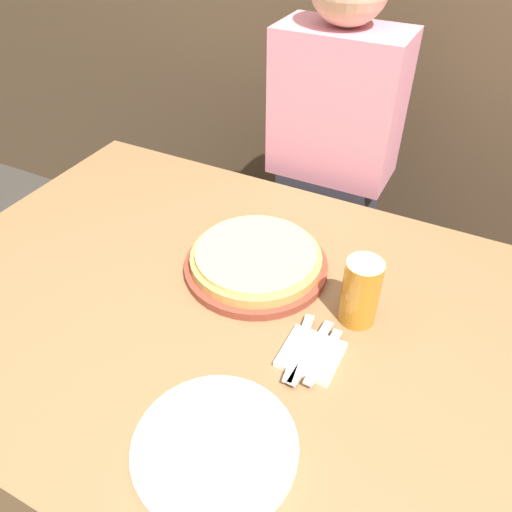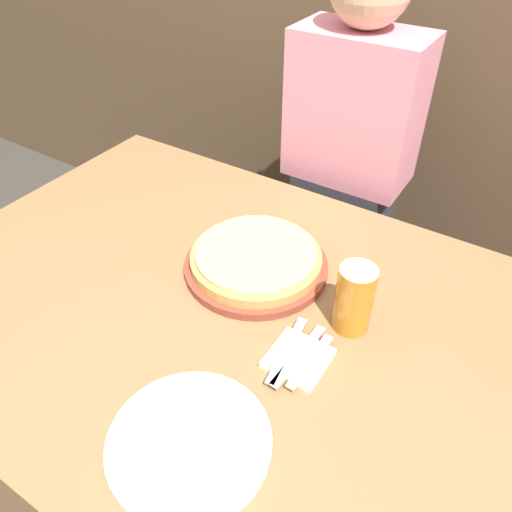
{
  "view_description": "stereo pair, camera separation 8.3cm",
  "coord_description": "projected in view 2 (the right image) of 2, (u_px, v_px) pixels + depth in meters",
  "views": [
    {
      "loc": [
        0.32,
        -0.64,
        1.5
      ],
      "look_at": [
        -0.08,
        0.13,
        0.78
      ],
      "focal_mm": 35.0,
      "sensor_mm": 36.0,
      "label": 1
    },
    {
      "loc": [
        0.39,
        -0.6,
        1.5
      ],
      "look_at": [
        -0.08,
        0.13,
        0.78
      ],
      "focal_mm": 35.0,
      "sensor_mm": 36.0,
      "label": 2
    }
  ],
  "objects": [
    {
      "name": "ground_plane",
      "position": [
        254.0,
        486.0,
        1.51
      ],
      "size": [
        12.0,
        12.0,
        0.0
      ],
      "primitive_type": "plane",
      "color": "#38332D"
    },
    {
      "name": "dining_table",
      "position": [
        254.0,
        417.0,
        1.28
      ],
      "size": [
        1.59,
        1.0,
        0.74
      ],
      "color": "olive",
      "rests_on": "ground_plane"
    },
    {
      "name": "pizza_on_board",
      "position": [
        256.0,
        261.0,
        1.14
      ],
      "size": [
        0.33,
        0.33,
        0.06
      ],
      "color": "brown",
      "rests_on": "dining_table"
    },
    {
      "name": "beer_glass",
      "position": [
        355.0,
        296.0,
        0.97
      ],
      "size": [
        0.08,
        0.08,
        0.15
      ],
      "color": "#B7701E",
      "rests_on": "dining_table"
    },
    {
      "name": "dinner_plate",
      "position": [
        189.0,
        443.0,
        0.81
      ],
      "size": [
        0.27,
        0.27,
        0.02
      ],
      "color": "white",
      "rests_on": "dining_table"
    },
    {
      "name": "napkin_stack",
      "position": [
        298.0,
        358.0,
        0.95
      ],
      "size": [
        0.11,
        0.11,
        0.01
      ],
      "color": "white",
      "rests_on": "dining_table"
    },
    {
      "name": "fork",
      "position": [
        287.0,
        350.0,
        0.96
      ],
      "size": [
        0.04,
        0.17,
        0.0
      ],
      "color": "silver",
      "rests_on": "napkin_stack"
    },
    {
      "name": "dinner_knife",
      "position": [
        299.0,
        355.0,
        0.95
      ],
      "size": [
        0.03,
        0.17,
        0.0
      ],
      "color": "silver",
      "rests_on": "napkin_stack"
    },
    {
      "name": "spoon",
      "position": [
        310.0,
        361.0,
        0.94
      ],
      "size": [
        0.02,
        0.15,
        0.0
      ],
      "color": "silver",
      "rests_on": "napkin_stack"
    },
    {
      "name": "diner_person",
      "position": [
        344.0,
        188.0,
        1.56
      ],
      "size": [
        0.35,
        0.2,
        1.34
      ],
      "color": "#33333D",
      "rests_on": "ground_plane"
    }
  ]
}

